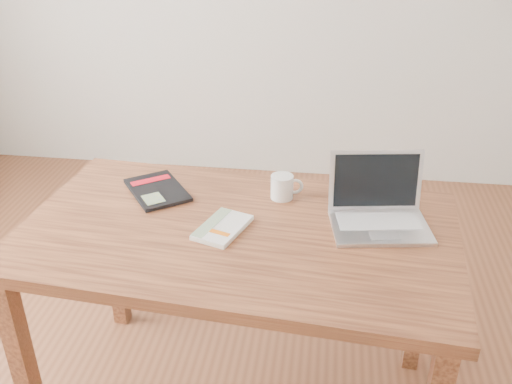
# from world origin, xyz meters

# --- Properties ---
(room) EXTENTS (4.04, 4.04, 2.70)m
(room) POSITION_xyz_m (-0.07, 0.00, 1.36)
(room) COLOR brown
(room) RESTS_ON ground
(desk) EXTENTS (1.40, 0.87, 0.75)m
(desk) POSITION_xyz_m (0.07, 0.06, 0.66)
(desk) COLOR brown
(desk) RESTS_ON ground
(white_guidebook) EXTENTS (0.17, 0.22, 0.02)m
(white_guidebook) POSITION_xyz_m (0.03, 0.04, 0.76)
(white_guidebook) COLOR silver
(white_guidebook) RESTS_ON desk
(black_guidebook) EXTENTS (0.28, 0.30, 0.01)m
(black_guidebook) POSITION_xyz_m (-0.24, 0.26, 0.76)
(black_guidebook) COLOR black
(black_guidebook) RESTS_ON desk
(laptop) EXTENTS (0.33, 0.28, 0.21)m
(laptop) POSITION_xyz_m (0.50, 0.15, 0.79)
(laptop) COLOR silver
(laptop) RESTS_ON desk
(coffee_mug) EXTENTS (0.11, 0.08, 0.08)m
(coffee_mug) POSITION_xyz_m (0.19, 0.27, 0.79)
(coffee_mug) COLOR white
(coffee_mug) RESTS_ON desk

